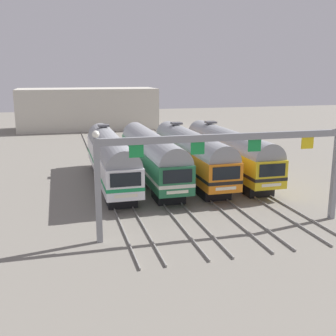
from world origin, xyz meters
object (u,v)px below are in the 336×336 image
Objects in this scene: commuter_train_white at (110,156)px; commuter_train_yellow at (228,150)px; commuter_train_orange at (191,152)px; commuter_train_green at (151,154)px; catenary_gantry at (226,155)px.

commuter_train_white is 1.00× the size of commuter_train_yellow.
commuter_train_orange is (7.86, 0.00, 0.00)m from commuter_train_white.
commuter_train_green is at bearing -0.06° from commuter_train_white.
commuter_train_green is at bearing 98.28° from catenary_gantry.
commuter_train_orange reaches higher than commuter_train_green.
commuter_train_white is 1.00× the size of commuter_train_orange.
commuter_train_orange is at bearing 81.72° from catenary_gantry.
catenary_gantry reaches higher than commuter_train_yellow.
commuter_train_green is 1.06× the size of catenary_gantry.
commuter_train_yellow is (11.78, 0.00, 0.00)m from commuter_train_white.
commuter_train_yellow is at bearing 0.00° from commuter_train_white.
catenary_gantry is (-1.96, -13.50, 2.41)m from commuter_train_orange.
commuter_train_green is 3.93m from commuter_train_orange.
commuter_train_green is 13.85m from catenary_gantry.
commuter_train_green is at bearing -179.97° from commuter_train_yellow.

